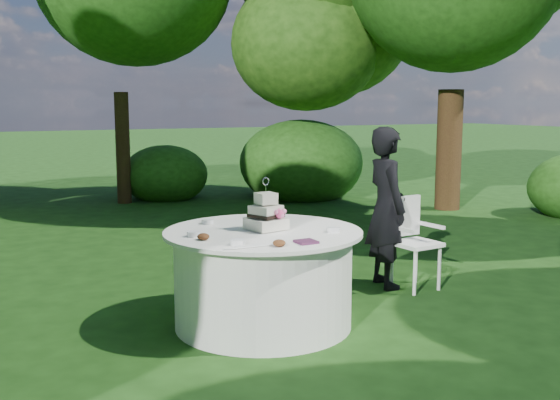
% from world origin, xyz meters
% --- Properties ---
extents(ground, '(80.00, 80.00, 0.00)m').
position_xyz_m(ground, '(0.00, 0.00, 0.00)').
color(ground, '#14330E').
rests_on(ground, ground).
extents(napkins, '(0.14, 0.14, 0.02)m').
position_xyz_m(napkins, '(0.07, -0.57, 0.78)').
color(napkins, '#4A1F3E').
rests_on(napkins, table).
extents(feather_plume, '(0.48, 0.07, 0.01)m').
position_xyz_m(feather_plume, '(-0.32, -0.51, 0.78)').
color(feather_plume, white).
rests_on(feather_plume, table).
extents(guest, '(0.47, 0.62, 1.54)m').
position_xyz_m(guest, '(1.55, 0.49, 0.77)').
color(guest, black).
rests_on(guest, ground).
extents(table, '(1.56, 1.56, 0.77)m').
position_xyz_m(table, '(0.00, 0.00, 0.39)').
color(table, white).
rests_on(table, ground).
extents(cake, '(0.31, 0.31, 0.41)m').
position_xyz_m(cake, '(0.03, 0.01, 0.88)').
color(cake, silver).
rests_on(cake, table).
extents(chair, '(0.43, 0.42, 0.87)m').
position_xyz_m(chair, '(1.73, 0.33, 0.51)').
color(chair, white).
rests_on(chair, ground).
extents(votives, '(1.12, 0.97, 0.04)m').
position_xyz_m(votives, '(-0.20, -0.06, 0.79)').
color(votives, white).
rests_on(votives, table).
extents(petal_cups, '(0.48, 0.54, 0.05)m').
position_xyz_m(petal_cups, '(-0.35, -0.36, 0.79)').
color(petal_cups, '#562D16').
rests_on(petal_cups, table).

